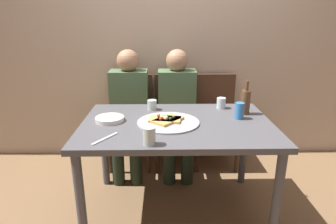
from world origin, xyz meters
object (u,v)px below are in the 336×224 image
wine_bottle (246,101)px  chair_middle (176,114)px  pizza_tray (168,122)px  pizza_slice_last (167,120)px  soda_can (239,111)px  wine_glass (221,103)px  pizza_slice_extra (165,119)px  guest_in_beanie (177,106)px  tumbler_near (152,105)px  guest_in_sweater (129,107)px  dining_table (177,133)px  table_knife (105,139)px  plate_stack (110,119)px  chair_right (214,114)px  tumbler_far (149,136)px  chair_left (131,114)px

wine_bottle → chair_middle: wine_bottle is taller
pizza_tray → pizza_slice_last: bearing=135.5°
soda_can → wine_glass: bearing=108.0°
pizza_slice_extra → chair_middle: (0.12, 0.85, -0.25)m
chair_middle → guest_in_beanie: bearing=90.0°
tumbler_near → soda_can: bearing=-19.3°
guest_in_sweater → wine_bottle: bearing=151.2°
chair_middle → soda_can: bearing=118.5°
dining_table → table_knife: size_ratio=6.18×
pizza_slice_extra → soda_can: size_ratio=1.95×
wine_bottle → plate_stack: wine_bottle is taller
pizza_slice_last → guest_in_beanie: bearing=81.6°
chair_middle → wine_glass: bearing=123.0°
plate_stack → guest_in_sweater: 0.68m
table_knife → chair_middle: 1.27m
plate_stack → guest_in_sweater: bearing=85.1°
pizza_tray → chair_middle: chair_middle is taller
chair_middle → plate_stack: bearing=57.7°
table_knife → chair_right: chair_right is taller
soda_can → chair_right: 0.84m
chair_middle → chair_right: size_ratio=1.00×
pizza_tray → tumbler_near: tumbler_near is taller
pizza_slice_last → soda_can: (0.53, 0.08, 0.04)m
pizza_slice_last → tumbler_far: size_ratio=2.29×
dining_table → chair_left: chair_left is taller
pizza_tray → chair_left: bearing=112.7°
chair_middle → guest_in_sweater: size_ratio=0.77×
pizza_slice_last → wine_glass: bearing=37.2°
pizza_slice_last → chair_middle: chair_middle is taller
wine_bottle → pizza_slice_last: bearing=-162.7°
plate_stack → guest_in_beanie: 0.86m
pizza_slice_last → tumbler_near: (-0.12, 0.31, 0.02)m
guest_in_beanie → chair_right: bearing=-158.8°
soda_can → guest_in_sweater: size_ratio=0.10×
pizza_slice_last → table_knife: (-0.39, -0.28, -0.02)m
pizza_slice_extra → soda_can: bearing=7.2°
tumbler_far → chair_right: (0.61, 1.23, -0.28)m
chair_right → pizza_slice_last: bearing=60.3°
guest_in_sweater → tumbler_far: bearing=102.8°
soda_can → guest_in_beanie: guest_in_beanie is taller
dining_table → wine_bottle: size_ratio=5.20×
chair_right → table_knife: bearing=52.3°
wine_bottle → table_knife: (-0.99, -0.47, -0.10)m
table_knife → chair_right: bearing=175.7°
pizza_slice_last → chair_right: size_ratio=0.28×
chair_right → pizza_tray: bearing=60.7°
pizza_slice_last → wine_bottle: (0.60, 0.19, 0.08)m
tumbler_near → wine_glass: 0.57m
wine_glass → guest_in_beanie: 0.53m
plate_stack → chair_middle: chair_middle is taller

